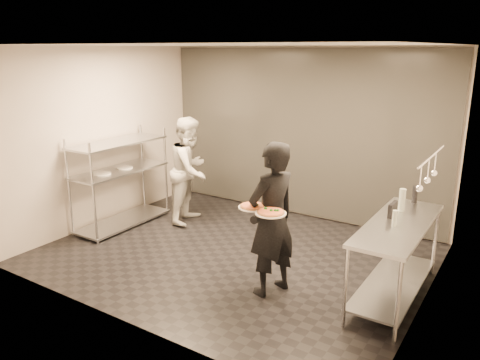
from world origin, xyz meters
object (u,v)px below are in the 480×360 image
Objects in this scene: bottle_green at (402,200)px; pos_monitor at (393,209)px; salad_plate at (277,176)px; bottle_clear at (395,218)px; waiter at (272,220)px; chef at (190,170)px; bottle_dark at (415,194)px; pizza_plate_near at (252,206)px; prep_counter at (396,247)px; pizza_plate_far at (271,212)px; pass_rack at (120,178)px.

pos_monitor is at bearing -100.06° from bottle_green.
salad_plate is 1.54× the size of bottle_clear.
waiter is 1.04× the size of chef.
chef is 2.47m from salad_plate.
bottle_dark is at bearing 157.92° from waiter.
waiter is 1.33m from bottle_clear.
bottle_clear is at bearing 130.42° from waiter.
chef is 2.60m from pizza_plate_near.
prep_counter is 8.13× the size of pos_monitor.
bottle_green is (0.04, 0.23, 0.06)m from pos_monitor.
bottle_green is (-0.08, 0.40, 0.43)m from prep_counter.
pizza_plate_far is at bearing -123.65° from bottle_dark.
bottle_green is at bearing 41.48° from pizza_plate_near.
bottle_dark is at bearing 91.80° from prep_counter.
waiter is 2.63m from chef.
bottle_green is 0.53m from bottle_clear.
salad_plate reaches higher than bottle_clear.
waiter reaches higher than pos_monitor.
prep_counter is at bearing 37.23° from pizza_plate_far.
waiter is at bearing -11.21° from pass_rack.
pizza_plate_near is at bearing -151.13° from prep_counter.
prep_counter is 6.62× the size of bottle_green.
chef is at bearing 146.10° from pizza_plate_far.
pass_rack reaches higher than pizza_plate_near.
waiter is 0.52m from salad_plate.
bottle_green is at bearing -108.33° from chef.
pos_monitor is (-0.12, 0.17, 0.37)m from prep_counter.
bottle_green is at bearing 5.38° from pass_rack.
bottle_dark reaches higher than bottle_clear.
prep_counter is at bearing 134.96° from waiter.
pass_rack is 5.88× the size of salad_plate.
pass_rack reaches higher than pos_monitor.
salad_plate is 1.49m from bottle_green.
pass_rack is 0.89× the size of waiter.
pizza_plate_near is (2.10, -1.51, 0.21)m from chef.
pizza_plate_far is at bearing -67.68° from salad_plate.
waiter reaches higher than pizza_plate_near.
salad_plate is 1.77m from bottle_dark.
salad_plate is at bearing -129.26° from chef.
pass_rack is 7.23× the size of pos_monitor.
waiter is at bearing -158.30° from bottle_clear.
pos_monitor is at bearing 45.51° from pizza_plate_far.
chef is at bearing 168.09° from prep_counter.
bottle_green reaches higher than bottle_dark.
pass_rack is 0.89× the size of prep_counter.
salad_plate is 1.38m from bottle_clear.
pass_rack reaches higher than bottle_clear.
pos_monitor is at bearing 36.29° from pizza_plate_near.
waiter reaches higher than prep_counter.
chef is 9.77× the size of bottle_clear.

